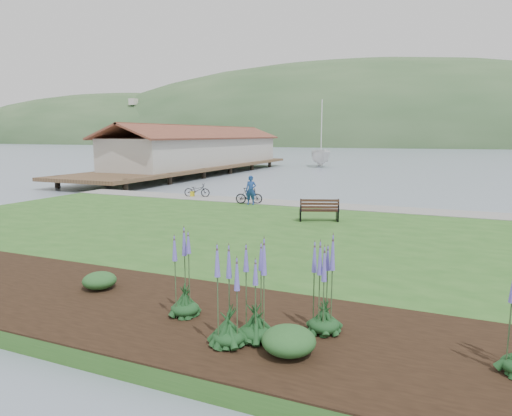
{
  "coord_description": "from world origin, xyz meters",
  "views": [
    {
      "loc": [
        6.52,
        -17.97,
        4.34
      ],
      "look_at": [
        -1.0,
        -0.58,
        1.3
      ],
      "focal_mm": 32.0,
      "sensor_mm": 36.0,
      "label": 1
    }
  ],
  "objects_px": {
    "park_bench": "(319,210)",
    "bicycle_a": "(197,190)",
    "person": "(251,188)",
    "sailboat": "(321,167)"
  },
  "relations": [
    {
      "from": "park_bench",
      "to": "person",
      "type": "bearing_deg",
      "value": 124.45
    },
    {
      "from": "person",
      "to": "bicycle_a",
      "type": "relative_size",
      "value": 1.16
    },
    {
      "from": "person",
      "to": "bicycle_a",
      "type": "distance_m",
      "value": 4.81
    },
    {
      "from": "person",
      "to": "sailboat",
      "type": "height_order",
      "value": "sailboat"
    },
    {
      "from": "park_bench",
      "to": "sailboat",
      "type": "height_order",
      "value": "sailboat"
    },
    {
      "from": "park_bench",
      "to": "sailboat",
      "type": "distance_m",
      "value": 42.57
    },
    {
      "from": "person",
      "to": "bicycle_a",
      "type": "xyz_separation_m",
      "value": [
        -4.5,
        1.6,
        -0.54
      ]
    },
    {
      "from": "park_bench",
      "to": "bicycle_a",
      "type": "relative_size",
      "value": 1.14
    },
    {
      "from": "sailboat",
      "to": "person",
      "type": "bearing_deg",
      "value": -102.83
    },
    {
      "from": "park_bench",
      "to": "bicycle_a",
      "type": "height_order",
      "value": "park_bench"
    }
  ]
}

